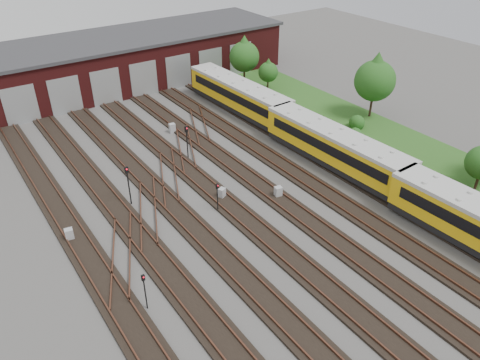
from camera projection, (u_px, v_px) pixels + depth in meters
ground at (302, 241)px, 35.56m from camera, size 120.00×120.00×0.00m
track_network at (295, 236)px, 35.83m from camera, size 30.40×70.00×0.33m
maintenance_shed at (103, 64)px, 61.74m from camera, size 51.00×12.50×6.35m
grass_verge at (372, 131)px, 51.74m from camera, size 8.00×55.00×0.05m
metro_train at (335, 147)px, 44.12m from camera, size 3.52×48.41×3.37m
signal_mast_0 at (145, 287)px, 28.87m from camera, size 0.22×0.20×2.85m
signal_mast_1 at (128, 181)px, 38.53m from camera, size 0.30×0.28×3.63m
signal_mast_2 at (217, 194)px, 37.97m from camera, size 0.25×0.23×2.65m
signal_mast_3 at (187, 138)px, 45.29m from camera, size 0.30×0.28×3.50m
relay_cabinet_0 at (69, 235)px, 35.38m from camera, size 0.68×0.59×1.01m
relay_cabinet_1 at (222, 193)px, 40.25m from camera, size 0.73×0.68×0.97m
relay_cabinet_2 at (278, 192)px, 40.37m from camera, size 0.69×0.60×1.02m
relay_cabinet_3 at (172, 128)px, 51.19m from camera, size 0.68×0.59×1.04m
relay_cabinet_4 at (287, 114)px, 54.41m from camera, size 0.82×0.75×1.12m
tree_0 at (244, 53)px, 62.14m from camera, size 4.00×4.00×6.64m
tree_1 at (268, 70)px, 61.00m from camera, size 2.58×2.58×4.28m
tree_2 at (376, 76)px, 52.52m from camera, size 4.63×4.63×7.68m
bush_0 at (355, 133)px, 49.73m from camera, size 1.50×1.50×1.50m
bush_1 at (357, 121)px, 51.98m from camera, size 1.76×1.76×1.76m
bush_2 at (271, 71)px, 66.83m from camera, size 1.43×1.43×1.43m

